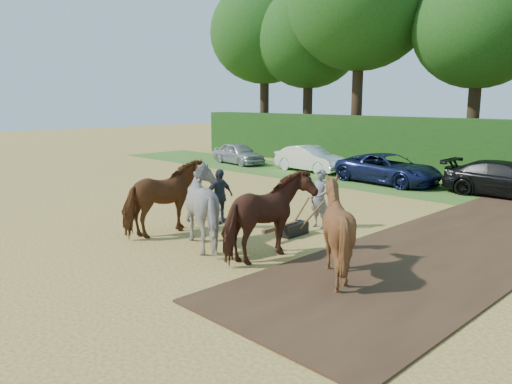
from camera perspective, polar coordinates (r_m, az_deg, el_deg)
The scene contains 7 objects.
ground at distance 10.59m, azimuth -0.31°, elevation -11.39°, with size 120.00×120.00×0.00m, color gold.
earth_strip at distance 15.41m, azimuth 23.01°, elevation -5.10°, with size 4.50×17.00×0.05m, color #472D1C.
grass_verge at distance 22.34m, azimuth 26.49°, elevation -0.75°, with size 50.00×5.00×0.03m, color #38601E.
spectator_near at distance 16.53m, azimuth -6.66°, elevation -0.16°, with size 0.88×0.69×1.81m, color #BCB194.
spectator_far at distance 16.10m, azimuth -4.22°, elevation -0.48°, with size 1.04×0.43×1.77m, color #2A2D38.
plough_team at distance 12.96m, azimuth -1.59°, elevation -2.22°, with size 7.22×5.46×2.21m.
parked_cars at distance 22.30m, azimuth 27.01°, elevation 0.97°, with size 35.83×3.28×1.47m.
Camera 1 is at (7.07, -6.82, 3.95)m, focal length 35.00 mm.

